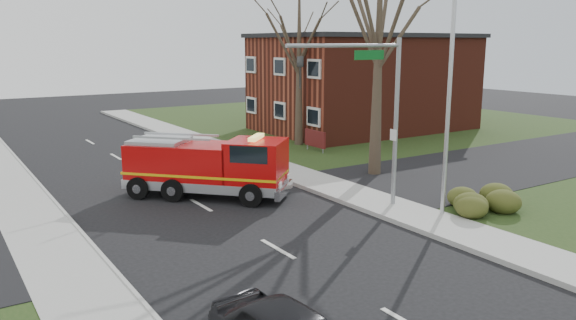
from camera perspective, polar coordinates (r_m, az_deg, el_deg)
ground at (r=18.52m, az=-1.05°, el=-9.05°), size 120.00×120.00×0.00m
sidewalk_right at (r=22.23m, az=12.69°, el=-5.54°), size 2.40×80.00×0.15m
sidewalk_left at (r=16.34m, az=-20.29°, el=-12.49°), size 2.40×80.00×0.15m
cross_street_right at (r=37.25m, az=25.88°, el=0.56°), size 30.00×8.00×0.15m
brick_building at (r=43.24m, az=7.74°, el=7.83°), size 15.40×10.40×7.25m
health_center_sign at (r=34.03m, az=2.77°, el=2.15°), size 0.12×2.00×1.40m
hedge_corner at (r=23.52m, az=19.29°, el=-3.68°), size 2.80×2.00×0.90m
bare_tree_near at (r=27.87m, az=9.24°, el=13.36°), size 6.00×6.00×12.00m
bare_tree_far at (r=35.88m, az=1.14°, el=11.66°), size 5.25×5.25×10.50m
traffic_signal_mast at (r=21.72m, az=8.56°, el=6.70°), size 5.29×0.18×6.80m
streetlight_pole at (r=21.70m, az=15.92°, el=5.96°), size 1.48×0.16×8.40m
fire_engine at (r=24.60m, az=-8.06°, el=-0.83°), size 6.46×6.59×2.78m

